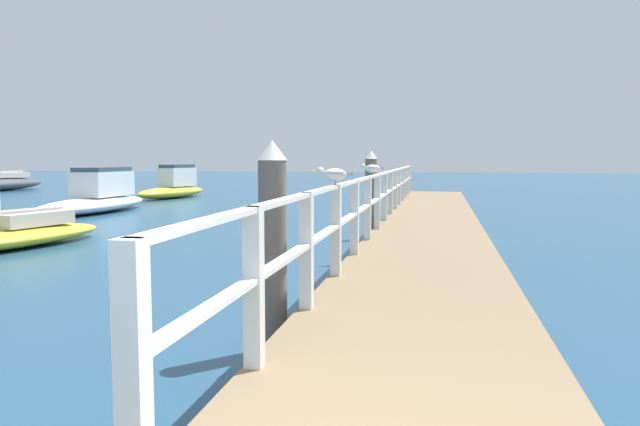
% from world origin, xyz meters
% --- Properties ---
extents(pier_deck, '(2.20, 24.64, 0.51)m').
position_xyz_m(pier_deck, '(0.00, 12.32, 0.25)').
color(pier_deck, '#846B4C').
rests_on(pier_deck, ground_plane).
extents(pier_railing, '(0.12, 23.16, 1.11)m').
position_xyz_m(pier_railing, '(-1.02, 12.32, 1.19)').
color(pier_railing, silver).
rests_on(pier_railing, pier_deck).
extents(dock_piling_near, '(0.29, 0.29, 2.12)m').
position_xyz_m(dock_piling_near, '(-1.40, 4.27, 1.07)').
color(dock_piling_near, '#6B6056').
rests_on(dock_piling_near, ground_plane).
extents(dock_piling_far, '(0.29, 0.29, 2.12)m').
position_xyz_m(dock_piling_far, '(-1.40, 12.88, 1.07)').
color(dock_piling_far, '#6B6056').
rests_on(dock_piling_far, ground_plane).
extents(seagull_foreground, '(0.46, 0.24, 0.21)m').
position_xyz_m(seagull_foreground, '(-1.03, 5.66, 1.75)').
color(seagull_foreground, white).
rests_on(seagull_foreground, pier_railing).
extents(seagull_background, '(0.47, 0.23, 0.21)m').
position_xyz_m(seagull_background, '(-1.03, 9.74, 1.75)').
color(seagull_background, white).
rests_on(seagull_background, pier_railing).
extents(boat_1, '(1.89, 6.19, 1.60)m').
position_xyz_m(boat_1, '(-11.85, 18.11, 0.53)').
color(boat_1, white).
rests_on(boat_1, ground_plane).
extents(boat_2, '(2.53, 4.99, 6.38)m').
position_xyz_m(boat_2, '(-8.86, 9.94, 0.32)').
color(boat_2, gold).
rests_on(boat_2, ground_plane).
extents(boat_4, '(2.32, 5.13, 1.61)m').
position_xyz_m(boat_4, '(-12.50, 25.86, 0.53)').
color(boat_4, gold).
rests_on(boat_4, ground_plane).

